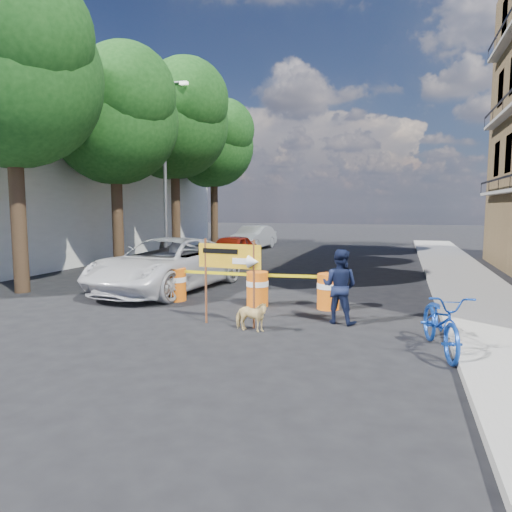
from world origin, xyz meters
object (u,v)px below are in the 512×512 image
Objects in this scene: barrel_far_right at (328,291)px; detour_sign at (237,263)px; barrel_mid_left at (176,284)px; bicycle at (442,294)px; sedan_red at (231,250)px; barrel_mid_right at (257,288)px; pedestrian at (340,286)px; suv_white at (167,264)px; dog at (251,316)px; sedan_silver at (254,237)px; barrel_far_left at (146,280)px.

detour_sign is (-1.61, -2.28, 0.91)m from barrel_far_right.
bicycle is at bearing -21.69° from barrel_mid_left.
barrel_mid_left is at bearing -81.57° from sedan_red.
pedestrian is at bearing -26.23° from barrel_mid_right.
barrel_mid_left is 4.75m from pedestrian.
barrel_mid_left is at bearing 146.11° from detour_sign.
barrel_far_right is 0.16× the size of suv_white.
dog is 0.19× the size of sedan_red.
detour_sign reaches higher than sedan_silver.
barrel_mid_right is (2.35, 0.01, 0.00)m from barrel_mid_left.
barrel_far_left is 0.43× the size of bicycle.
barrel_mid_left is 1.18× the size of dog.
barrel_mid_left is 0.48× the size of detour_sign.
barrel_mid_left is 0.43× the size of bicycle.
pedestrian reaches higher than barrel_far_left.
pedestrian is 6.14m from suv_white.
bicycle reaches higher than sedan_silver.
barrel_mid_left is at bearing -47.02° from suv_white.
dog is at bearing -115.21° from barrel_far_right.
detour_sign is at bearing 37.69° from pedestrian.
barrel_mid_left is (1.12, -0.28, 0.00)m from barrel_far_left.
barrel_mid_right is 8.35m from sedan_red.
suv_white is at bearing 167.48° from barrel_far_right.
suv_white is at bearing -79.18° from sedan_silver.
bicycle is 8.59m from suv_white.
bicycle is (4.24, -2.63, 0.58)m from barrel_mid_right.
barrel_far_right is 0.54× the size of pedestrian.
pedestrian is at bearing -47.32° from dog.
suv_white is at bearing -88.82° from sedan_red.
suv_white is 13.92m from sedan_silver.
suv_white reaches higher than dog.
pedestrian reaches higher than dog.
detour_sign is at bearing -37.38° from suv_white.
detour_sign reaches higher than barrel_far_left.
barrel_far_left is 4.84m from dog.
barrel_mid_left is 15.43m from sedan_silver.
sedan_silver is at bearing 114.48° from barrel_far_right.
pedestrian reaches higher than barrel_mid_left.
sedan_silver reaches higher than barrel_mid_right.
suv_white is (-3.96, 3.72, 0.48)m from dog.
pedestrian is at bearing -61.94° from sedan_silver.
barrel_far_left is at bearing 165.80° from barrel_mid_left.
pedestrian is 2.18× the size of dog.
barrel_far_left is 0.23× the size of sedan_red.
bicycle is 0.53× the size of sedan_red.
suv_white is at bearing 84.70° from barrel_far_left.
sedan_red reaches higher than barrel_mid_right.
barrel_far_right is (5.28, -0.06, 0.00)m from barrel_far_left.
sedan_silver is (-5.61, 17.55, 0.39)m from dog.
barrel_far_right is 1.18× the size of dog.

